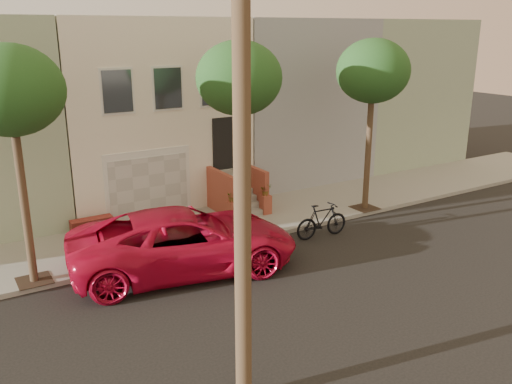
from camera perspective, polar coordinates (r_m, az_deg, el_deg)
ground at (r=14.66m, az=2.64°, el=-10.62°), size 90.00×90.00×0.00m
sidewalk at (r=18.91m, az=-6.47°, el=-3.96°), size 40.00×3.70×0.15m
house_row at (r=23.33m, az=-12.95°, el=8.77°), size 33.10×11.70×7.00m
tree_left at (r=14.83m, az=-24.49°, el=9.56°), size 2.70×2.57×6.30m
tree_mid at (r=16.91m, az=-1.79°, el=11.75°), size 2.70×2.57×6.30m
tree_right at (r=20.20m, az=12.22°, el=12.23°), size 2.70×2.57×6.30m
pickup_truck at (r=15.75m, az=-7.55°, el=-5.11°), size 6.97×4.20×1.81m
motorcycle at (r=18.27m, az=6.95°, el=-3.00°), size 1.99×0.68×1.18m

